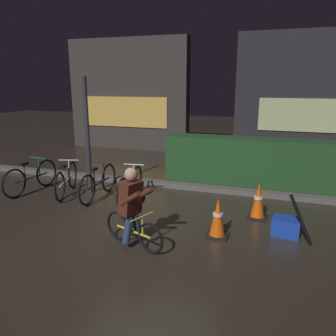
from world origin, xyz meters
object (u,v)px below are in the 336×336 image
Objects in this scene: parked_bike_center_right at (130,186)px; blue_crate at (286,227)px; parked_bike_leftmost at (31,177)px; closed_umbrella at (301,220)px; parked_bike_left_mid at (66,180)px; cyclist at (133,207)px; traffic_cone_far at (258,201)px; parked_bike_center_left at (98,183)px; traffic_cone_near at (218,218)px; street_post at (87,137)px.

parked_bike_center_right reaches higher than blue_crate.
parked_bike_leftmost is 5.81m from closed_umbrella.
parked_bike_leftmost is at bearing 79.12° from parked_bike_left_mid.
blue_crate is 0.52× the size of closed_umbrella.
parked_bike_left_mid is 1.23× the size of cyclist.
parked_bike_left_mid is at bearing -10.42° from closed_umbrella.
closed_umbrella reaches higher than parked_bike_left_mid.
parked_bike_leftmost is at bearing 86.58° from parked_bike_center_right.
parked_bike_center_left is at bearing 179.14° from traffic_cone_far.
closed_umbrella reaches higher than traffic_cone_near.
parked_bike_center_left is at bearing 152.92° from cyclist.
parked_bike_leftmost is at bearing -165.24° from street_post.
parked_bike_center_right reaches higher than parked_bike_center_left.
parked_bike_center_left is 3.01m from traffic_cone_near.
cyclist is (0.89, -1.81, 0.29)m from parked_bike_center_right.
parked_bike_center_left is 1.90× the size of closed_umbrella.
closed_umbrella is (0.69, -0.87, 0.06)m from traffic_cone_far.
blue_crate is (4.23, -0.90, -1.14)m from street_post.
traffic_cone_near is (3.63, -1.06, -0.01)m from parked_bike_left_mid.
parked_bike_center_left is at bearing -33.47° from street_post.
street_post is 1.47m from parked_bike_center_right.
parked_bike_center_right is 3.21m from blue_crate.
parked_bike_center_left is 0.75m from parked_bike_center_right.
parked_bike_center_left is at bearing 170.24° from blue_crate.
cyclist is at bearing -144.57° from parked_bike_left_mid.
parked_bike_center_left is (0.35, -0.23, -0.95)m from street_post.
parked_bike_center_right is 1.90× the size of closed_umbrella.
street_post is 1.59× the size of parked_bike_center_right.
parked_bike_leftmost reaches higher than parked_bike_center_left.
parked_bike_center_left is 3.67× the size of blue_crate.
closed_umbrella reaches higher than parked_bike_center_right.
traffic_cone_far is at bearing -84.61° from parked_bike_leftmost.
traffic_cone_far is (3.38, -0.05, -0.00)m from parked_bike_center_left.
parked_bike_center_right is at bearing 178.41° from traffic_cone_far.
parked_bike_center_right is at bearing -15.62° from closed_umbrella.
parked_bike_center_left reaches higher than traffic_cone_near.
parked_bike_left_mid reaches higher than blue_crate.
cyclist is at bearing -139.09° from parked_bike_center_left.
blue_crate is (5.56, -0.55, -0.19)m from parked_bike_leftmost.
blue_crate is at bearing -91.01° from parked_bike_leftmost.
closed_umbrella reaches higher than blue_crate.
parked_bike_left_mid is 4.19m from traffic_cone_far.
parked_bike_leftmost is 1.92× the size of closed_umbrella.
parked_bike_center_left is at bearing 159.21° from traffic_cone_near.
parked_bike_left_mid is at bearing -153.12° from street_post.
parked_bike_center_right reaches higher than traffic_cone_near.
parked_bike_center_left is 1.30× the size of cyclist.
blue_crate is (3.13, -0.69, -0.19)m from parked_bike_center_right.
traffic_cone_near is (3.16, -1.30, -0.97)m from street_post.
cyclist is 1.47× the size of closed_umbrella.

